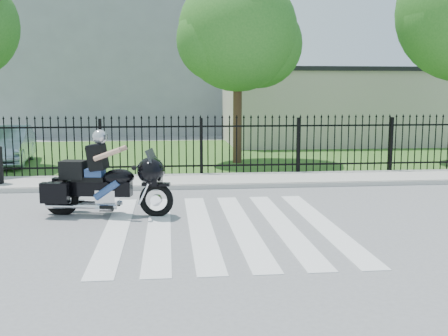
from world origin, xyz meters
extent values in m
plane|color=slate|center=(0.00, 0.00, 0.00)|extent=(120.00, 120.00, 0.00)
cube|color=#ADAAA3|center=(0.00, 5.00, 0.06)|extent=(40.00, 2.00, 0.12)
cube|color=#ADAAA3|center=(0.00, 4.00, 0.06)|extent=(40.00, 0.12, 0.12)
cube|color=#2F5F20|center=(0.00, 12.00, 0.01)|extent=(40.00, 12.00, 0.02)
cube|color=black|center=(0.00, 6.00, 0.35)|extent=(26.00, 0.04, 0.05)
cube|color=black|center=(0.00, 6.00, 1.55)|extent=(26.00, 0.04, 0.05)
cylinder|color=#382316|center=(1.50, 9.00, 2.08)|extent=(0.32, 0.32, 4.16)
sphere|color=#26661D|center=(1.50, 9.00, 4.68)|extent=(4.20, 4.20, 4.20)
cube|color=#BCAF9D|center=(7.00, 16.00, 1.75)|extent=(10.00, 6.00, 3.50)
cube|color=black|center=(7.00, 16.00, 3.60)|extent=(10.20, 6.20, 0.20)
cube|color=#919499|center=(-3.00, 26.00, 6.00)|extent=(15.00, 10.00, 12.00)
torus|color=black|center=(-1.26, 1.00, 0.35)|extent=(0.74, 0.28, 0.73)
torus|color=black|center=(-3.28, 1.40, 0.35)|extent=(0.78, 0.30, 0.77)
cube|color=black|center=(-2.45, 1.24, 0.58)|extent=(1.39, 0.51, 0.32)
ellipsoid|color=black|center=(-2.04, 1.16, 0.82)|extent=(0.72, 0.54, 0.35)
cube|color=black|center=(-2.66, 1.28, 0.78)|extent=(0.74, 0.46, 0.11)
cube|color=silver|center=(-2.30, 1.21, 0.40)|extent=(0.47, 0.39, 0.32)
ellipsoid|color=black|center=(-1.37, 1.02, 0.97)|extent=(0.71, 0.85, 0.57)
cube|color=black|center=(-2.99, 1.34, 0.97)|extent=(0.57, 0.49, 0.38)
cube|color=navy|center=(-2.53, 1.25, 0.91)|extent=(0.41, 0.38, 0.19)
sphere|color=#B0B3B9|center=(-2.41, 1.23, 1.66)|extent=(0.31, 0.31, 0.31)
imported|color=#98AFC0|center=(-6.69, 9.34, 0.71)|extent=(1.95, 4.33, 1.38)
camera|label=1|loc=(-1.00, -9.79, 2.59)|focal=42.00mm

